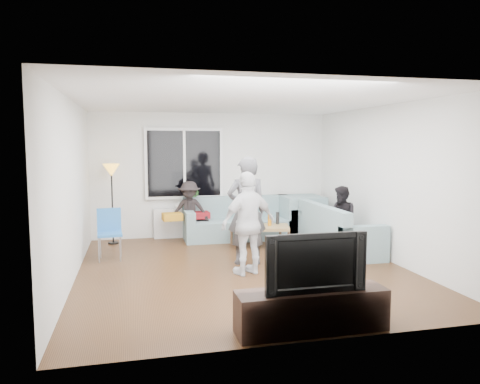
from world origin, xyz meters
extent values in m
cube|color=#56351C|center=(0.00, 0.00, -0.02)|extent=(5.00, 5.50, 0.04)
cube|color=white|center=(0.00, 0.00, 2.62)|extent=(5.00, 5.50, 0.04)
cube|color=silver|center=(0.00, 2.77, 1.30)|extent=(5.00, 0.04, 2.60)
cube|color=silver|center=(0.00, -2.77, 1.30)|extent=(5.00, 0.04, 2.60)
cube|color=silver|center=(-2.52, 0.00, 1.30)|extent=(0.04, 5.50, 2.60)
cube|color=silver|center=(2.52, 0.00, 1.30)|extent=(0.04, 5.50, 2.60)
cube|color=white|center=(-0.60, 2.69, 1.55)|extent=(1.62, 0.06, 1.47)
cube|color=black|center=(-0.60, 2.65, 1.55)|extent=(1.50, 0.02, 1.35)
cube|color=white|center=(-0.60, 2.64, 1.55)|extent=(0.05, 0.03, 1.35)
cube|color=silver|center=(-0.60, 2.65, 0.31)|extent=(1.30, 0.12, 0.62)
imported|color=#316428|center=(-0.42, 2.62, 0.82)|extent=(0.26, 0.24, 0.39)
imported|color=white|center=(-0.73, 2.62, 0.70)|extent=(0.17, 0.17, 0.15)
cube|color=gray|center=(1.84, 2.27, 0.42)|extent=(0.85, 0.85, 0.85)
cube|color=#C6851D|center=(-0.90, 2.25, 0.51)|extent=(0.41, 0.35, 0.14)
cube|color=maroon|center=(-0.33, 2.33, 0.51)|extent=(0.39, 0.33, 0.13)
cube|color=olive|center=(0.69, 1.47, 0.20)|extent=(1.21, 0.85, 0.40)
cylinder|color=maroon|center=(0.60, 1.54, 0.49)|extent=(0.17, 0.17, 0.17)
imported|color=#49494E|center=(0.14, 0.29, 0.88)|extent=(0.67, 0.47, 1.75)
imported|color=silver|center=(0.02, -0.31, 0.78)|extent=(0.98, 0.66, 1.55)
imported|color=black|center=(2.02, 0.70, 0.60)|extent=(0.56, 0.66, 1.20)
imported|color=black|center=(-0.55, 2.30, 0.60)|extent=(0.86, 0.61, 1.21)
cube|color=#2F1F17|center=(0.14, -2.50, 0.22)|extent=(1.60, 0.40, 0.44)
imported|color=black|center=(0.14, -2.50, 0.75)|extent=(1.08, 0.14, 0.62)
cylinder|color=#1E7E17|center=(0.56, 1.39, 0.52)|extent=(0.08, 0.08, 0.23)
cylinder|color=#34150B|center=(0.71, 1.66, 0.51)|extent=(0.07, 0.07, 0.23)
cylinder|color=black|center=(1.08, 1.55, 0.52)|extent=(0.07, 0.07, 0.24)
cylinder|color=orange|center=(0.88, 1.43, 0.51)|extent=(0.07, 0.07, 0.22)
cylinder|color=#E83A0D|center=(0.35, 1.58, 0.52)|extent=(0.07, 0.07, 0.23)
camera|label=1|loc=(-1.65, -6.81, 1.95)|focal=34.16mm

